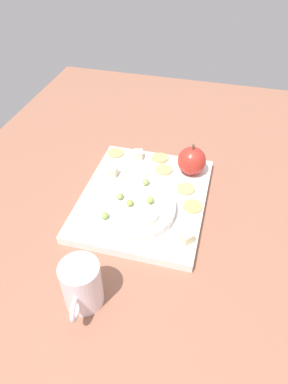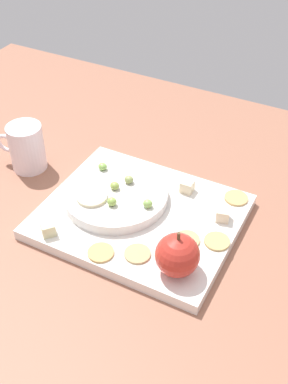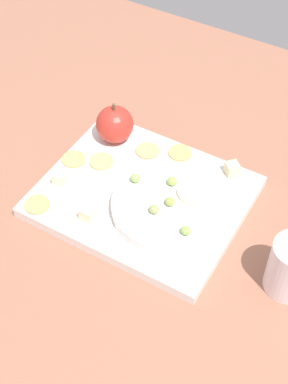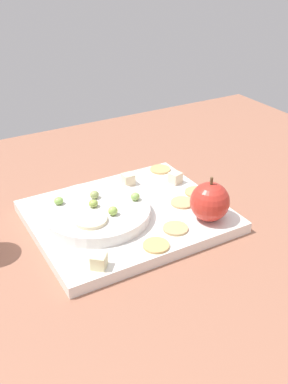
% 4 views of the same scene
% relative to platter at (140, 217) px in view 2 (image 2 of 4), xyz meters
% --- Properties ---
extents(table, '(1.35, 1.02, 0.03)m').
position_rel_platter_xyz_m(table, '(-0.01, -0.02, -0.03)').
color(table, '#9B634C').
rests_on(table, ground).
extents(platter, '(0.33, 0.27, 0.02)m').
position_rel_platter_xyz_m(platter, '(0.00, 0.00, 0.00)').
color(platter, white).
rests_on(platter, table).
extents(serving_dish, '(0.18, 0.18, 0.02)m').
position_rel_platter_xyz_m(serving_dish, '(-0.05, 0.01, 0.02)').
color(serving_dish, silver).
rests_on(serving_dish, platter).
extents(apple_whole, '(0.07, 0.07, 0.07)m').
position_rel_platter_xyz_m(apple_whole, '(0.11, -0.09, 0.04)').
color(apple_whole, red).
rests_on(apple_whole, platter).
extents(apple_stem, '(0.01, 0.01, 0.01)m').
position_rel_platter_xyz_m(apple_stem, '(0.11, -0.09, 0.08)').
color(apple_stem, brown).
rests_on(apple_stem, apple_whole).
extents(cheese_cube_0, '(0.02, 0.02, 0.02)m').
position_rel_platter_xyz_m(cheese_cube_0, '(0.05, 0.09, 0.02)').
color(cheese_cube_0, beige).
rests_on(cheese_cube_0, platter).
extents(cheese_cube_1, '(0.03, 0.03, 0.02)m').
position_rel_platter_xyz_m(cheese_cube_1, '(0.13, 0.05, 0.02)').
color(cheese_cube_1, beige).
rests_on(cheese_cube_1, platter).
extents(cheese_cube_2, '(0.03, 0.03, 0.02)m').
position_rel_platter_xyz_m(cheese_cube_2, '(-0.11, -0.11, 0.02)').
color(cheese_cube_2, beige).
rests_on(cheese_cube_2, platter).
extents(cracker_0, '(0.04, 0.04, 0.00)m').
position_rel_platter_xyz_m(cracker_0, '(0.13, 0.11, 0.01)').
color(cracker_0, tan).
rests_on(cracker_0, platter).
extents(cracker_1, '(0.04, 0.04, 0.00)m').
position_rel_platter_xyz_m(cracker_1, '(0.14, -0.01, 0.01)').
color(cracker_1, tan).
rests_on(cracker_1, platter).
extents(cracker_2, '(0.04, 0.04, 0.00)m').
position_rel_platter_xyz_m(cracker_2, '(0.10, -0.03, 0.01)').
color(cracker_2, tan).
rests_on(cracker_2, platter).
extents(cracker_3, '(0.04, 0.04, 0.00)m').
position_rel_platter_xyz_m(cracker_3, '(-0.01, -0.11, 0.01)').
color(cracker_3, tan).
rests_on(cracker_3, platter).
extents(cracker_4, '(0.04, 0.04, 0.00)m').
position_rel_platter_xyz_m(cracker_4, '(0.04, -0.09, 0.01)').
color(cracker_4, tan).
rests_on(cracker_4, platter).
extents(grape_0, '(0.02, 0.01, 0.02)m').
position_rel_platter_xyz_m(grape_0, '(-0.04, -0.03, 0.04)').
color(grape_0, '#9BC354').
rests_on(grape_0, serving_dish).
extents(grape_1, '(0.02, 0.01, 0.01)m').
position_rel_platter_xyz_m(grape_1, '(-0.06, 0.01, 0.04)').
color(grape_1, '#99B24E').
rests_on(grape_1, serving_dish).
extents(grape_2, '(0.02, 0.01, 0.01)m').
position_rel_platter_xyz_m(grape_2, '(-0.04, 0.04, 0.04)').
color(grape_2, '#9BAB60').
rests_on(grape_2, serving_dish).
extents(grape_3, '(0.02, 0.01, 0.01)m').
position_rel_platter_xyz_m(grape_3, '(0.01, -0.00, 0.04)').
color(grape_3, '#94C25F').
rests_on(grape_3, serving_dish).
extents(grape_4, '(0.02, 0.01, 0.01)m').
position_rel_platter_xyz_m(grape_4, '(-0.11, 0.05, 0.04)').
color(grape_4, '#8DC057').
rests_on(grape_4, serving_dish).
extents(apple_slice_0, '(0.05, 0.05, 0.01)m').
position_rel_platter_xyz_m(apple_slice_0, '(-0.08, -0.02, 0.03)').
color(apple_slice_0, beige).
rests_on(apple_slice_0, serving_dish).
extents(cup, '(0.10, 0.07, 0.09)m').
position_rel_platter_xyz_m(cup, '(-0.27, 0.04, 0.04)').
color(cup, white).
rests_on(cup, table).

